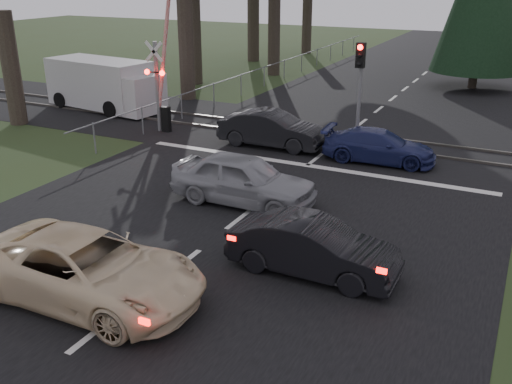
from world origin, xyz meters
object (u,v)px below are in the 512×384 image
Objects in this scene: silver_car at (244,179)px; dark_car_far at (272,129)px; cream_coupe at (87,268)px; blue_sedan at (379,146)px; traffic_signal_center at (360,78)px; dark_hatchback at (313,248)px; white_van at (107,85)px; crossing_signal at (162,84)px.

silver_car reaches higher than dark_car_far.
cream_coupe reaches higher than blue_sedan.
dark_hatchback is (1.93, -9.68, -2.16)m from traffic_signal_center.
silver_car is at bearing 47.76° from dark_hatchback.
white_van is (-13.18, 1.36, -1.57)m from traffic_signal_center.
cream_coupe is at bearing 175.81° from silver_car.
cream_coupe is 1.28× the size of blue_sedan.
dark_car_far is (-1.69, 5.73, -0.05)m from silver_car.
white_van is at bearing 37.82° from cream_coupe.
crossing_signal is 9.53m from blue_sedan.
traffic_signal_center reaches higher than cream_coupe.
cream_coupe is (-1.93, -12.80, -2.09)m from traffic_signal_center.
white_van is at bearing 56.17° from silver_car.
traffic_signal_center is at bearing 6.15° from crossing_signal.
dark_hatchback is 0.96× the size of blue_sedan.
traffic_signal_center is at bearing 1.68° from white_van.
crossing_signal is 5.46m from white_van.
silver_car is at bearing -164.20° from dark_car_far.
traffic_signal_center is 7.06m from silver_car.
cream_coupe is at bearing -174.90° from dark_car_far.
silver_car is (0.49, 6.21, 0.03)m from cream_coupe.
blue_sedan is at bearing -0.07° from crossing_signal.
dark_car_far is at bearing -164.60° from traffic_signal_center.
traffic_signal_center is at bearing -9.22° from cream_coupe.
dark_car_far is (-4.28, 0.04, 0.11)m from blue_sedan.
crossing_signal is 13.56m from cream_coupe.
cream_coupe is 1.32× the size of dark_hatchback.
dark_hatchback is at bearing -179.03° from blue_sedan.
cream_coupe is 0.80× the size of white_van.
white_van is (-15.11, 11.04, 0.59)m from dark_hatchback.
crossing_signal reaches higher than silver_car.
crossing_signal reaches higher than dark_hatchback.
cream_coupe is 6.23m from silver_car.
silver_car reaches higher than dark_hatchback.
white_van is at bearing 76.84° from dark_car_far.
white_van reaches higher than dark_hatchback.
white_van is at bearing 174.11° from traffic_signal_center.
crossing_signal reaches higher than dark_car_far.
cream_coupe is 12.00m from dark_car_far.
crossing_signal is at bearing 85.78° from blue_sedan.
dark_hatchback is at bearing -51.65° from cream_coupe.
white_van is (-11.25, 14.16, 0.51)m from cream_coupe.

